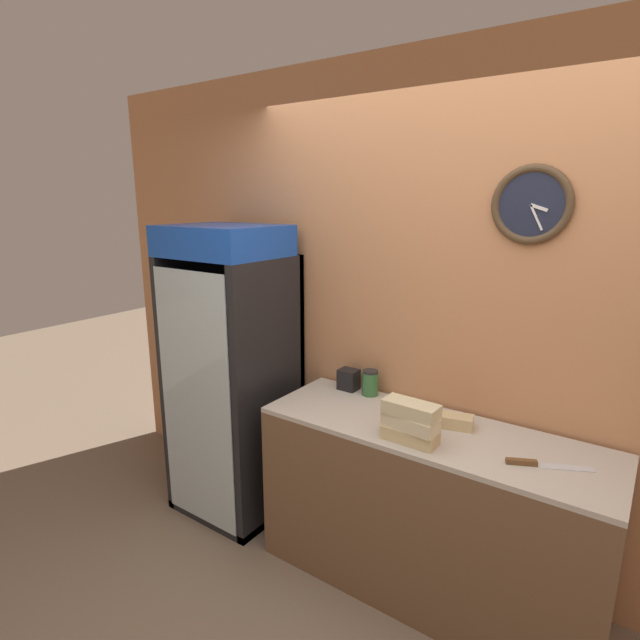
% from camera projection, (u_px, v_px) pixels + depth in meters
% --- Properties ---
extents(wall_back, '(5.20, 0.09, 2.70)m').
position_uv_depth(wall_back, '(462.00, 322.00, 2.55)').
color(wall_back, tan).
rests_on(wall_back, ground_plane).
extents(prep_counter, '(1.68, 0.56, 0.89)m').
position_uv_depth(prep_counter, '(426.00, 510.00, 2.51)').
color(prep_counter, brown).
rests_on(prep_counter, ground_plane).
extents(beverage_cooler, '(0.67, 0.62, 1.82)m').
position_uv_depth(beverage_cooler, '(236.00, 360.00, 3.12)').
color(beverage_cooler, black).
rests_on(beverage_cooler, ground_plane).
extents(sandwich_stack_bottom, '(0.25, 0.11, 0.06)m').
position_uv_depth(sandwich_stack_bottom, '(410.00, 435.00, 2.28)').
color(sandwich_stack_bottom, tan).
rests_on(sandwich_stack_bottom, prep_counter).
extents(sandwich_stack_middle, '(0.26, 0.14, 0.06)m').
position_uv_depth(sandwich_stack_middle, '(410.00, 422.00, 2.26)').
color(sandwich_stack_middle, beige).
rests_on(sandwich_stack_middle, sandwich_stack_bottom).
extents(sandwich_stack_top, '(0.26, 0.12, 0.06)m').
position_uv_depth(sandwich_stack_top, '(411.00, 409.00, 2.25)').
color(sandwich_stack_top, beige).
rests_on(sandwich_stack_top, sandwich_stack_middle).
extents(sandwich_flat_left, '(0.28, 0.16, 0.06)m').
position_uv_depth(sandwich_flat_left, '(445.00, 420.00, 2.44)').
color(sandwich_flat_left, tan).
rests_on(sandwich_flat_left, prep_counter).
extents(chefs_knife, '(0.33, 0.18, 0.02)m').
position_uv_depth(chefs_knife, '(537.00, 464.00, 2.08)').
color(chefs_knife, silver).
rests_on(chefs_knife, prep_counter).
extents(condiment_jar, '(0.09, 0.09, 0.14)m').
position_uv_depth(condiment_jar, '(370.00, 383.00, 2.81)').
color(condiment_jar, '#336B38').
rests_on(condiment_jar, prep_counter).
extents(napkin_dispenser, '(0.11, 0.09, 0.12)m').
position_uv_depth(napkin_dispenser, '(349.00, 379.00, 2.89)').
color(napkin_dispenser, black).
rests_on(napkin_dispenser, prep_counter).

